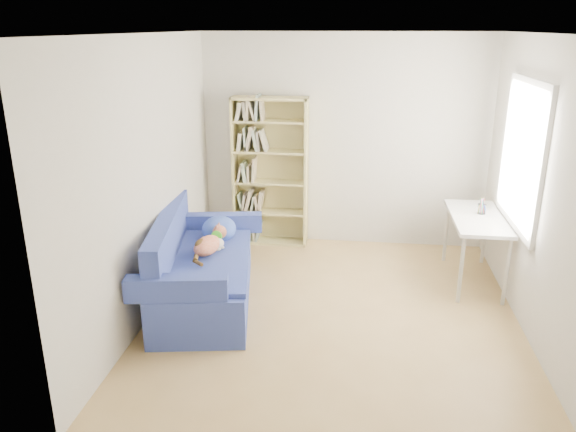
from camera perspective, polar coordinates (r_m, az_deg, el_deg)
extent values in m
plane|color=#A7824B|center=(5.55, 4.59, -9.95)|extent=(4.00, 4.00, 0.00)
cube|color=silver|center=(7.00, 5.72, 7.48)|extent=(3.50, 0.04, 2.60)
cube|color=silver|center=(3.18, 3.34, -6.64)|extent=(3.50, 0.04, 2.60)
cube|color=silver|center=(5.41, -13.92, 3.65)|extent=(0.04, 4.00, 2.60)
cube|color=silver|center=(5.29, 24.29, 2.17)|extent=(0.04, 4.00, 2.60)
cube|color=white|center=(4.87, 5.43, 17.99)|extent=(3.50, 4.00, 0.04)
cube|color=white|center=(5.80, 22.90, 5.76)|extent=(0.01, 1.20, 1.30)
cube|color=navy|center=(5.72, -8.44, -6.57)|extent=(1.16, 1.95, 0.46)
cube|color=navy|center=(5.65, -12.11, -2.14)|extent=(0.47, 1.84, 0.45)
cube|color=navy|center=(6.35, -6.60, -0.67)|extent=(0.88, 0.30, 0.20)
cube|color=navy|center=(4.86, -11.25, -7.19)|extent=(0.88, 0.30, 0.20)
cube|color=navy|center=(5.62, -8.37, -4.28)|extent=(1.12, 1.81, 0.05)
ellipsoid|color=#314BA1|center=(6.04, -7.02, -1.33)|extent=(0.36, 0.40, 0.27)
ellipsoid|color=#AD2F13|center=(5.64, -8.22, -2.99)|extent=(0.28, 0.44, 0.17)
ellipsoid|color=silver|center=(5.73, -7.34, -2.77)|extent=(0.15, 0.19, 0.10)
ellipsoid|color=#3B2710|center=(5.59, -8.67, -2.78)|extent=(0.16, 0.22, 0.08)
sphere|color=#AD2F13|center=(5.88, -7.31, -1.59)|extent=(0.15, 0.15, 0.15)
cone|color=#AD2F13|center=(5.90, -7.44, -0.84)|extent=(0.06, 0.07, 0.07)
cone|color=#AD2F13|center=(5.83, -7.61, -1.06)|extent=(0.06, 0.07, 0.07)
cylinder|color=#43D42A|center=(5.82, -7.52, -2.02)|extent=(0.12, 0.05, 0.12)
cylinder|color=#3B2710|center=(5.44, -9.06, -4.23)|extent=(0.08, 0.17, 0.06)
cube|color=#CEBD6F|center=(7.09, -5.41, 4.54)|extent=(0.03, 0.29, 1.85)
cube|color=#CEBD6F|center=(6.95, 1.85, 4.33)|extent=(0.03, 0.29, 1.85)
cube|color=#CEBD6F|center=(6.84, -1.89, 11.87)|extent=(0.93, 0.29, 0.03)
cube|color=#CEBD6F|center=(7.28, -1.74, -2.52)|extent=(0.93, 0.29, 0.03)
cube|color=#CEBD6F|center=(7.13, -1.64, 4.71)|extent=(0.93, 0.02, 1.85)
cube|color=silver|center=(6.27, 18.70, -0.19)|extent=(0.54, 1.17, 0.04)
cylinder|color=silver|center=(6.93, 19.34, -1.76)|extent=(0.04, 0.04, 0.71)
cylinder|color=silver|center=(5.96, 21.33, -5.35)|extent=(0.04, 0.04, 0.71)
cylinder|color=silver|center=(6.85, 15.77, -1.63)|extent=(0.04, 0.04, 0.71)
cylinder|color=silver|center=(5.86, 17.17, -5.27)|extent=(0.04, 0.04, 0.71)
cylinder|color=white|center=(6.35, 19.08, 0.68)|extent=(0.09, 0.09, 0.10)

